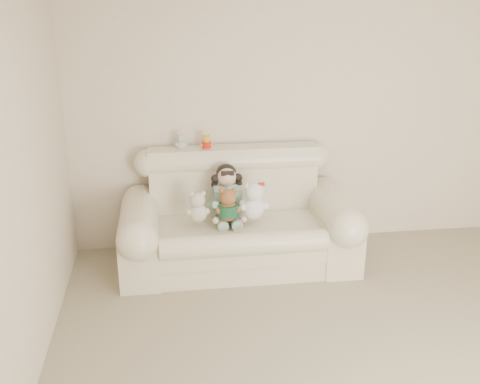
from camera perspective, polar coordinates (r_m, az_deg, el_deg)
name	(u,v)px	position (r m, az deg, el deg)	size (l,w,h in m)	color
wall_back	(308,112)	(5.38, 7.00, 8.09)	(4.50, 4.50, 0.00)	beige
sofa	(239,213)	(5.00, -0.15, -2.13)	(2.10, 0.95, 1.03)	beige
seated_child	(227,192)	(5.00, -1.35, -0.05)	(0.32, 0.39, 0.53)	#29774E
brown_teddy	(228,201)	(4.81, -1.24, -0.97)	(0.23, 0.18, 0.36)	brown
white_cat	(254,197)	(4.85, 1.44, -0.50)	(0.26, 0.20, 0.40)	white
cream_teddy	(198,204)	(4.81, -4.35, -1.20)	(0.21, 0.16, 0.33)	beige
yellow_mini_bear	(206,141)	(5.12, -3.45, 5.24)	(0.11, 0.09, 0.17)	gold
grey_mini_plush	(181,140)	(5.13, -6.04, 5.26)	(0.12, 0.09, 0.18)	#B5B6BD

